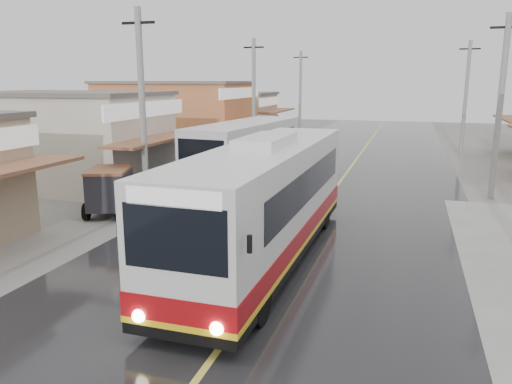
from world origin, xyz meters
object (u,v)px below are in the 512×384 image
Objects in this scene: tricycle_near at (110,189)px; second_bus at (246,151)px; cyclist at (191,205)px; tyre_stack at (126,213)px; coach_bus at (267,201)px.

second_bus is at bearing 46.74° from tricycle_near.
tricycle_near is at bearing -178.13° from cyclist.
cyclist is 2.77m from tyre_stack.
tyre_stack is at bearing 158.67° from coach_bus.
cyclist is at bearing -81.42° from second_bus.
tyre_stack is at bearing -101.09° from second_bus.
coach_bus is 13.18× the size of tyre_stack.
coach_bus is 7.85m from tricycle_near.
coach_bus is at bearing -29.37° from cyclist.
tricycle_near is at bearing 159.93° from tyre_stack.
tricycle_near is 2.95× the size of tyre_stack.
second_bus is 8.21m from tyre_stack.
tricycle_near is (-3.59, 0.29, 0.34)m from cyclist.
second_bus is 4.38× the size of cyclist.
cyclist is 3.62m from tricycle_near.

